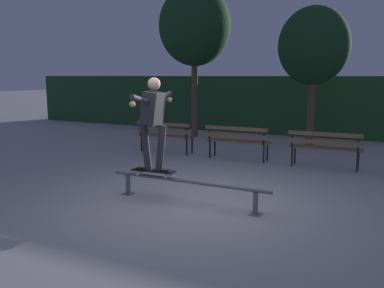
% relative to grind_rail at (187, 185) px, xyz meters
% --- Properties ---
extents(ground_plane, '(90.00, 90.00, 0.00)m').
position_rel_grind_rail_xyz_m(ground_plane, '(0.00, 0.06, -0.32)').
color(ground_plane, '#ADAAA8').
extents(hedge_backdrop, '(24.00, 1.20, 2.06)m').
position_rel_grind_rail_xyz_m(hedge_backdrop, '(0.00, 9.02, 0.71)').
color(hedge_backdrop, '#234C28').
rests_on(hedge_backdrop, ground).
extents(grind_rail, '(2.87, 0.18, 0.41)m').
position_rel_grind_rail_xyz_m(grind_rail, '(0.00, 0.00, 0.00)').
color(grind_rail, slate).
rests_on(grind_rail, ground).
extents(skateboard, '(0.80, 0.27, 0.09)m').
position_rel_grind_rail_xyz_m(skateboard, '(-0.63, 0.00, 0.16)').
color(skateboard, black).
rests_on(skateboard, grind_rail).
extents(skateboarder, '(0.63, 1.40, 1.56)m').
position_rel_grind_rail_xyz_m(skateboarder, '(-0.63, 0.00, 1.10)').
color(skateboarder, black).
rests_on(skateboarder, skateboard).
extents(park_bench_leftmost, '(1.61, 0.45, 0.88)m').
position_rel_grind_rail_xyz_m(park_bench_leftmost, '(-2.65, 3.70, 0.22)').
color(park_bench_leftmost, black).
rests_on(park_bench_leftmost, ground).
extents(park_bench_left_center, '(1.61, 0.45, 0.88)m').
position_rel_grind_rail_xyz_m(park_bench_left_center, '(-0.55, 3.70, 0.22)').
color(park_bench_left_center, black).
rests_on(park_bench_left_center, ground).
extents(park_bench_right_center, '(1.61, 0.45, 0.88)m').
position_rel_grind_rail_xyz_m(park_bench_right_center, '(1.54, 3.70, 0.22)').
color(park_bench_right_center, black).
rests_on(park_bench_right_center, ground).
extents(tree_behind_benches, '(2.06, 2.06, 4.07)m').
position_rel_grind_rail_xyz_m(tree_behind_benches, '(0.59, 6.77, 2.60)').
color(tree_behind_benches, brown).
rests_on(tree_behind_benches, ground).
extents(tree_far_left, '(2.40, 2.40, 5.04)m').
position_rel_grind_rail_xyz_m(tree_far_left, '(-3.37, 6.90, 3.38)').
color(tree_far_left, brown).
rests_on(tree_far_left, ground).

